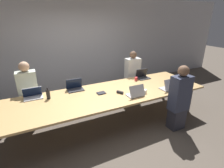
{
  "coord_description": "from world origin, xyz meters",
  "views": [
    {
      "loc": [
        -1.37,
        -3.09,
        2.26
      ],
      "look_at": [
        0.21,
        0.1,
        0.87
      ],
      "focal_mm": 28.0,
      "sensor_mm": 36.0,
      "label": 1
    }
  ],
  "objects_px": {
    "laptop_far_right": "(142,75)",
    "person_far_left": "(29,93)",
    "cup_near_midright": "(145,91)",
    "bottle_far_left": "(48,94)",
    "person_near_right": "(179,99)",
    "person_far_right": "(132,76)",
    "cup_far_right": "(136,79)",
    "laptop_far_left": "(33,95)",
    "stapler": "(120,92)",
    "laptop_near_right": "(169,87)",
    "laptop_near_midright": "(136,93)",
    "cup_near_right": "(175,85)",
    "bottle_near_right": "(176,82)",
    "laptop_far_midleft": "(75,87)"
  },
  "relations": [
    {
      "from": "laptop_far_right",
      "to": "person_far_left",
      "type": "bearing_deg",
      "value": 171.89
    },
    {
      "from": "person_far_left",
      "to": "cup_near_midright",
      "type": "bearing_deg",
      "value": -28.46
    },
    {
      "from": "laptop_far_right",
      "to": "bottle_far_left",
      "type": "height_order",
      "value": "laptop_far_right"
    },
    {
      "from": "bottle_far_left",
      "to": "person_near_right",
      "type": "distance_m",
      "value": 2.64
    },
    {
      "from": "person_far_right",
      "to": "cup_far_right",
      "type": "relative_size",
      "value": 15.05
    },
    {
      "from": "person_near_right",
      "to": "laptop_far_left",
      "type": "bearing_deg",
      "value": -25.81
    },
    {
      "from": "person_far_right",
      "to": "laptop_far_left",
      "type": "height_order",
      "value": "person_far_right"
    },
    {
      "from": "cup_near_midright",
      "to": "stapler",
      "type": "distance_m",
      "value": 0.53
    },
    {
      "from": "cup_far_right",
      "to": "stapler",
      "type": "distance_m",
      "value": 0.9
    },
    {
      "from": "laptop_near_right",
      "to": "laptop_near_midright",
      "type": "bearing_deg",
      "value": -2.84
    },
    {
      "from": "person_far_left",
      "to": "person_near_right",
      "type": "height_order",
      "value": "person_near_right"
    },
    {
      "from": "laptop_far_right",
      "to": "bottle_far_left",
      "type": "distance_m",
      "value": 2.41
    },
    {
      "from": "person_near_right",
      "to": "cup_near_right",
      "type": "bearing_deg",
      "value": -126.79
    },
    {
      "from": "laptop_near_midright",
      "to": "bottle_far_left",
      "type": "relative_size",
      "value": 1.42
    },
    {
      "from": "cup_near_right",
      "to": "bottle_near_right",
      "type": "relative_size",
      "value": 0.38
    },
    {
      "from": "laptop_far_right",
      "to": "person_far_left",
      "type": "relative_size",
      "value": 0.25
    },
    {
      "from": "laptop_far_left",
      "to": "cup_near_right",
      "type": "height_order",
      "value": "laptop_far_left"
    },
    {
      "from": "laptop_near_right",
      "to": "cup_near_right",
      "type": "xyz_separation_m",
      "value": [
        0.26,
        0.08,
        -0.03
      ]
    },
    {
      "from": "bottle_far_left",
      "to": "person_far_right",
      "type": "bearing_deg",
      "value": 14.36
    },
    {
      "from": "cup_far_right",
      "to": "laptop_near_right",
      "type": "xyz_separation_m",
      "value": [
        0.34,
        -0.82,
        0.03
      ]
    },
    {
      "from": "cup_near_right",
      "to": "stapler",
      "type": "xyz_separation_m",
      "value": [
        -1.35,
        0.23,
        -0.02
      ]
    },
    {
      "from": "laptop_far_midleft",
      "to": "stapler",
      "type": "bearing_deg",
      "value": -37.8
    },
    {
      "from": "cup_near_midright",
      "to": "bottle_near_right",
      "type": "xyz_separation_m",
      "value": [
        0.89,
        -0.0,
        0.06
      ]
    },
    {
      "from": "person_far_right",
      "to": "person_far_left",
      "type": "distance_m",
      "value": 2.7
    },
    {
      "from": "cup_far_right",
      "to": "person_far_left",
      "type": "bearing_deg",
      "value": 169.12
    },
    {
      "from": "cup_near_midright",
      "to": "laptop_far_left",
      "type": "relative_size",
      "value": 0.25
    },
    {
      "from": "bottle_far_left",
      "to": "bottle_near_right",
      "type": "bearing_deg",
      "value": -12.73
    },
    {
      "from": "bottle_far_left",
      "to": "stapler",
      "type": "xyz_separation_m",
      "value": [
        1.4,
        -0.41,
        -0.08
      ]
    },
    {
      "from": "stapler",
      "to": "person_far_left",
      "type": "bearing_deg",
      "value": 119.5
    },
    {
      "from": "person_far_left",
      "to": "cup_near_right",
      "type": "relative_size",
      "value": 15.3
    },
    {
      "from": "stapler",
      "to": "bottle_near_right",
      "type": "bearing_deg",
      "value": -39.91
    },
    {
      "from": "person_far_right",
      "to": "laptop_far_left",
      "type": "xyz_separation_m",
      "value": [
        -2.62,
        -0.43,
        0.13
      ]
    },
    {
      "from": "person_near_right",
      "to": "person_far_left",
      "type": "bearing_deg",
      "value": -31.73
    },
    {
      "from": "laptop_far_right",
      "to": "bottle_near_right",
      "type": "distance_m",
      "value": 0.9
    },
    {
      "from": "cup_near_midright",
      "to": "bottle_near_right",
      "type": "height_order",
      "value": "bottle_near_right"
    },
    {
      "from": "person_far_left",
      "to": "bottle_far_left",
      "type": "bearing_deg",
      "value": -59.16
    },
    {
      "from": "cup_near_right",
      "to": "cup_far_right",
      "type": "bearing_deg",
      "value": 129.16
    },
    {
      "from": "cup_near_right",
      "to": "stapler",
      "type": "bearing_deg",
      "value": 170.41
    },
    {
      "from": "cup_near_right",
      "to": "person_far_left",
      "type": "bearing_deg",
      "value": 158.5
    },
    {
      "from": "cup_far_right",
      "to": "cup_near_right",
      "type": "xyz_separation_m",
      "value": [
        0.6,
        -0.74,
        -0.0
      ]
    },
    {
      "from": "person_far_left",
      "to": "laptop_far_right",
      "type": "bearing_deg",
      "value": -8.11
    },
    {
      "from": "person_far_right",
      "to": "cup_far_right",
      "type": "bearing_deg",
      "value": -112.8
    },
    {
      "from": "laptop_near_midright",
      "to": "laptop_far_midleft",
      "type": "height_order",
      "value": "laptop_near_midright"
    },
    {
      "from": "cup_near_midright",
      "to": "laptop_far_midleft",
      "type": "bearing_deg",
      "value": 146.83
    },
    {
      "from": "laptop_far_right",
      "to": "cup_far_right",
      "type": "height_order",
      "value": "laptop_far_right"
    },
    {
      "from": "cup_near_midright",
      "to": "cup_near_right",
      "type": "bearing_deg",
      "value": -0.83
    },
    {
      "from": "laptop_far_right",
      "to": "person_far_right",
      "type": "relative_size",
      "value": 0.25
    },
    {
      "from": "cup_far_right",
      "to": "cup_near_right",
      "type": "distance_m",
      "value": 0.95
    },
    {
      "from": "stapler",
      "to": "person_far_right",
      "type": "bearing_deg",
      "value": 15.72
    },
    {
      "from": "bottle_far_left",
      "to": "stapler",
      "type": "distance_m",
      "value": 1.46
    }
  ]
}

